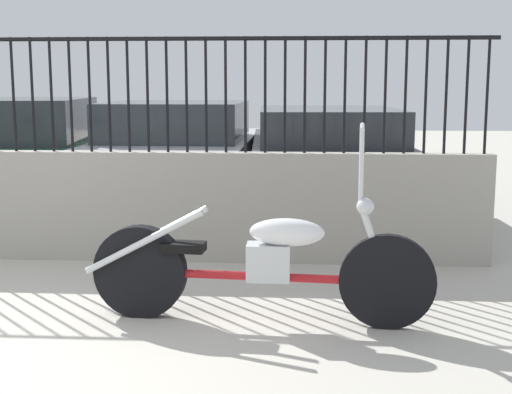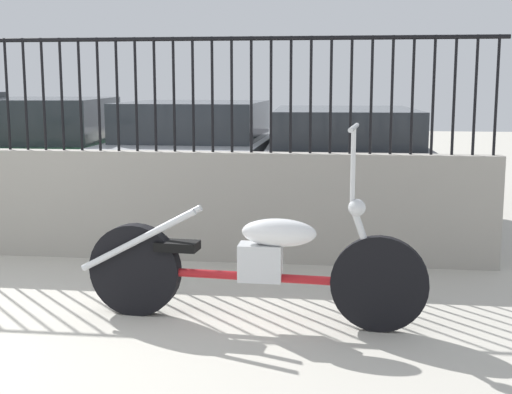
{
  "view_description": "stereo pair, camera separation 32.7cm",
  "coord_description": "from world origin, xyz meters",
  "views": [
    {
      "loc": [
        2.58,
        -3.38,
        1.56
      ],
      "look_at": [
        2.25,
        1.91,
        0.7
      ],
      "focal_mm": 50.0,
      "sensor_mm": 36.0,
      "label": 1
    },
    {
      "loc": [
        2.9,
        -3.35,
        1.56
      ],
      "look_at": [
        2.25,
        1.91,
        0.7
      ],
      "focal_mm": 50.0,
      "sensor_mm": 36.0,
      "label": 2
    }
  ],
  "objects": [
    {
      "name": "car_green",
      "position": [
        -0.99,
        5.7,
        0.68
      ],
      "size": [
        2.23,
        4.7,
        1.35
      ],
      "rotation": [
        0.0,
        0.0,
        1.69
      ],
      "color": "black",
      "rests_on": "ground_plane"
    },
    {
      "name": "motorcycle_red",
      "position": [
        2.22,
        1.11,
        0.39
      ],
      "size": [
        2.29,
        0.52,
        1.3
      ],
      "rotation": [
        0.0,
        0.0,
        -0.09
      ],
      "color": "black",
      "rests_on": "ground_plane"
    },
    {
      "name": "fence_railing",
      "position": [
        0.0,
        2.71,
        1.58
      ],
      "size": [
        8.42,
        0.04,
        0.98
      ],
      "color": "black",
      "rests_on": "low_wall"
    },
    {
      "name": "car_dark_grey",
      "position": [
        2.89,
        5.19,
        0.65
      ],
      "size": [
        1.98,
        4.58,
        1.25
      ],
      "rotation": [
        0.0,
        0.0,
        1.62
      ],
      "color": "black",
      "rests_on": "ground_plane"
    },
    {
      "name": "car_silver",
      "position": [
        1.02,
        5.63,
        0.67
      ],
      "size": [
        1.88,
        4.04,
        1.31
      ],
      "rotation": [
        0.0,
        0.0,
        1.56
      ],
      "color": "black",
      "rests_on": "ground_plane"
    },
    {
      "name": "low_wall",
      "position": [
        0.0,
        2.71,
        0.48
      ],
      "size": [
        8.42,
        0.18,
        0.96
      ],
      "color": "#9E998E",
      "rests_on": "ground_plane"
    }
  ]
}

